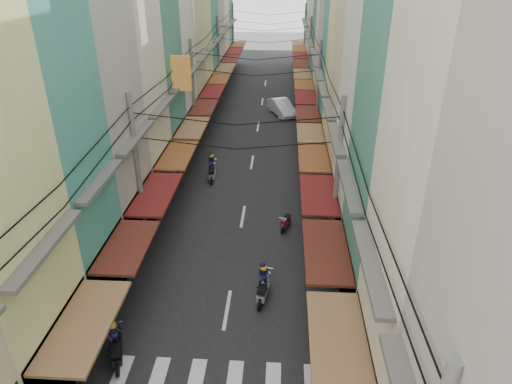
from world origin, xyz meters
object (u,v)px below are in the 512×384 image
at_px(white_car, 281,114).
at_px(market_umbrella, 389,307).
at_px(bicycle, 365,292).
at_px(traffic_sign, 356,293).

height_order(white_car, market_umbrella, market_umbrella).
xyz_separation_m(bicycle, market_umbrella, (0.18, -3.16, 1.91)).
bearing_deg(market_umbrella, bicycle, 93.24).
height_order(market_umbrella, traffic_sign, traffic_sign).
xyz_separation_m(white_car, traffic_sign, (3.05, -29.21, 2.39)).
relative_size(market_umbrella, traffic_sign, 0.67).
bearing_deg(traffic_sign, market_umbrella, -8.30).
bearing_deg(market_umbrella, white_car, 98.33).
relative_size(bicycle, traffic_sign, 0.49).
bearing_deg(bicycle, market_umbrella, -163.94).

